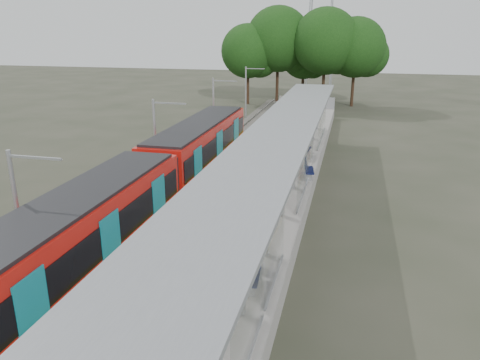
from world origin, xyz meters
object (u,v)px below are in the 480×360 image
at_px(bench_far, 304,148).
at_px(info_pillar_far, 291,172).
at_px(bench_mid, 308,168).
at_px(info_pillar_near, 203,264).
at_px(litter_bin, 254,256).
at_px(bench_near, 250,274).
at_px(train, 155,180).

height_order(bench_far, info_pillar_far, info_pillar_far).
distance_m(bench_mid, info_pillar_near, 13.02).
bearing_deg(litter_bin, bench_mid, 85.72).
bearing_deg(bench_near, bench_mid, 81.74).
relative_size(bench_near, info_pillar_near, 0.75).
xyz_separation_m(train, info_pillar_near, (4.90, -7.44, -0.20)).
bearing_deg(bench_mid, info_pillar_far, -120.50).
height_order(bench_near, bench_far, bench_far).
xyz_separation_m(bench_mid, bench_far, (-0.69, 4.58, 0.05)).
xyz_separation_m(bench_near, bench_far, (-0.04, 17.09, 0.10)).
height_order(bench_near, bench_mid, bench_mid).
height_order(train, info_pillar_far, train).
distance_m(bench_near, info_pillar_near, 1.62).
height_order(bench_near, info_pillar_near, info_pillar_near).
relative_size(train, info_pillar_near, 14.11).
distance_m(bench_near, bench_far, 17.09).
height_order(bench_mid, info_pillar_near, info_pillar_near).
distance_m(bench_near, litter_bin, 1.40).
relative_size(train, bench_mid, 17.00).
distance_m(bench_near, info_pillar_far, 10.64).
xyz_separation_m(bench_mid, litter_bin, (-0.83, -11.12, -0.12)).
bearing_deg(bench_far, bench_near, -85.68).
bearing_deg(litter_bin, train, 137.61).
relative_size(info_pillar_near, info_pillar_far, 0.97).
xyz_separation_m(info_pillar_near, info_pillar_far, (1.47, 10.96, 0.02)).
distance_m(bench_mid, litter_bin, 11.15).
xyz_separation_m(bench_near, bench_mid, (0.65, 12.51, 0.05)).
distance_m(train, bench_mid, 8.93).
bearing_deg(litter_bin, bench_far, 89.48).
height_order(train, bench_mid, train).
bearing_deg(info_pillar_far, litter_bin, -73.31).
distance_m(train, info_pillar_far, 7.28).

